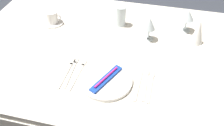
% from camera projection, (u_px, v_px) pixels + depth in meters
% --- Properties ---
extents(ground_plane, '(6.00, 6.00, 0.00)m').
position_uv_depth(ground_plane, '(118.00, 123.00, 1.88)').
color(ground_plane, '#383D47').
extents(dining_table, '(1.80, 1.11, 0.74)m').
position_uv_depth(dining_table, '(120.00, 60.00, 1.43)').
color(dining_table, silver).
rests_on(dining_table, ground).
extents(dinner_plate, '(0.26, 0.26, 0.02)m').
position_uv_depth(dinner_plate, '(106.00, 81.00, 1.18)').
color(dinner_plate, white).
rests_on(dinner_plate, dining_table).
extents(toothbrush_package, '(0.12, 0.21, 0.02)m').
position_uv_depth(toothbrush_package, '(106.00, 78.00, 1.17)').
color(toothbrush_package, blue).
rests_on(toothbrush_package, dinner_plate).
extents(fork_outer, '(0.03, 0.23, 0.00)m').
position_uv_depth(fork_outer, '(78.00, 73.00, 1.23)').
color(fork_outer, beige).
rests_on(fork_outer, dining_table).
extents(fork_inner, '(0.03, 0.22, 0.00)m').
position_uv_depth(fork_inner, '(72.00, 71.00, 1.24)').
color(fork_inner, beige).
rests_on(fork_inner, dining_table).
extents(fork_salad, '(0.02, 0.22, 0.00)m').
position_uv_depth(fork_salad, '(67.00, 72.00, 1.24)').
color(fork_salad, beige).
rests_on(fork_salad, dining_table).
extents(dinner_knife, '(0.02, 0.23, 0.00)m').
position_uv_depth(dinner_knife, '(138.00, 84.00, 1.18)').
color(dinner_knife, beige).
rests_on(dinner_knife, dining_table).
extents(spoon_soup, '(0.03, 0.21, 0.01)m').
position_uv_depth(spoon_soup, '(146.00, 81.00, 1.19)').
color(spoon_soup, beige).
rests_on(spoon_soup, dining_table).
extents(spoon_dessert, '(0.03, 0.21, 0.01)m').
position_uv_depth(spoon_dessert, '(151.00, 83.00, 1.18)').
color(spoon_dessert, beige).
rests_on(spoon_dessert, dining_table).
extents(saucer_left, '(0.13, 0.13, 0.01)m').
position_uv_depth(saucer_left, '(53.00, 22.00, 1.57)').
color(saucer_left, white).
rests_on(saucer_left, dining_table).
extents(coffee_cup_left, '(0.10, 0.07, 0.07)m').
position_uv_depth(coffee_cup_left, '(53.00, 17.00, 1.54)').
color(coffee_cup_left, white).
rests_on(coffee_cup_left, saucer_left).
extents(wine_glass_centre, '(0.07, 0.07, 0.15)m').
position_uv_depth(wine_glass_centre, '(150.00, 25.00, 1.38)').
color(wine_glass_centre, silver).
rests_on(wine_glass_centre, dining_table).
extents(wine_glass_left, '(0.08, 0.08, 0.14)m').
position_uv_depth(wine_glass_left, '(188.00, 16.00, 1.44)').
color(wine_glass_left, silver).
rests_on(wine_glass_left, dining_table).
extents(drink_tumbler, '(0.06, 0.06, 0.13)m').
position_uv_depth(drink_tumbler, '(121.00, 17.00, 1.52)').
color(drink_tumbler, silver).
rests_on(drink_tumbler, dining_table).
extents(napkin_folded, '(0.08, 0.08, 0.15)m').
position_uv_depth(napkin_folded, '(198.00, 32.00, 1.37)').
color(napkin_folded, white).
rests_on(napkin_folded, dining_table).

